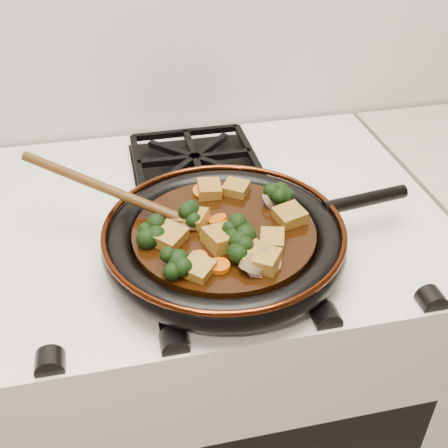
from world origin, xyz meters
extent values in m
cube|color=silver|center=(0.00, 1.69, 0.45)|extent=(0.76, 0.60, 0.90)
cylinder|color=black|center=(0.00, 1.56, 0.93)|extent=(0.32, 0.32, 0.01)
torus|color=black|center=(0.00, 1.56, 0.94)|extent=(0.35, 0.35, 0.04)
torus|color=#481B0A|center=(0.00, 1.56, 0.96)|extent=(0.35, 0.35, 0.01)
cylinder|color=black|center=(0.22, 1.59, 0.96)|extent=(0.14, 0.04, 0.02)
cylinder|color=black|center=(0.00, 1.56, 0.95)|extent=(0.26, 0.26, 0.02)
cube|color=olive|center=(-0.01, 1.53, 0.97)|extent=(0.06, 0.06, 0.03)
cube|color=olive|center=(0.03, 1.47, 0.97)|extent=(0.06, 0.06, 0.03)
cube|color=olive|center=(0.05, 1.51, 0.97)|extent=(0.04, 0.05, 0.03)
cube|color=olive|center=(-0.04, 1.58, 0.97)|extent=(0.05, 0.05, 0.03)
cube|color=olive|center=(-0.06, 1.47, 0.97)|extent=(0.05, 0.05, 0.03)
cube|color=olive|center=(0.03, 1.65, 0.97)|extent=(0.05, 0.05, 0.02)
cube|color=olive|center=(0.02, 1.49, 0.97)|extent=(0.05, 0.05, 0.03)
cube|color=olive|center=(0.09, 1.56, 0.97)|extent=(0.05, 0.05, 0.03)
cube|color=olive|center=(-0.08, 1.54, 0.97)|extent=(0.06, 0.06, 0.03)
cube|color=olive|center=(-0.01, 1.65, 0.97)|extent=(0.04, 0.04, 0.03)
cylinder|color=#B94605|center=(-0.03, 1.47, 0.96)|extent=(0.03, 0.03, 0.01)
cylinder|color=#B94605|center=(-0.01, 1.57, 0.96)|extent=(0.03, 0.03, 0.02)
cylinder|color=#B94605|center=(-0.02, 1.65, 0.96)|extent=(0.03, 0.03, 0.02)
cylinder|color=#B94605|center=(-0.03, 1.54, 0.96)|extent=(0.03, 0.03, 0.02)
cylinder|color=#B94605|center=(-0.05, 1.49, 0.96)|extent=(0.03, 0.03, 0.02)
cylinder|color=#B94605|center=(-0.07, 1.48, 0.96)|extent=(0.03, 0.03, 0.02)
cylinder|color=#7C6047|center=(0.03, 1.47, 0.97)|extent=(0.04, 0.04, 0.03)
cylinder|color=#7C6047|center=(0.08, 1.60, 0.97)|extent=(0.03, 0.04, 0.03)
cylinder|color=#7C6047|center=(0.01, 1.46, 0.97)|extent=(0.05, 0.05, 0.03)
cylinder|color=#7C6047|center=(0.02, 1.46, 0.97)|extent=(0.04, 0.05, 0.03)
ellipsoid|color=#492C0F|center=(-0.05, 1.58, 0.96)|extent=(0.07, 0.06, 0.02)
cylinder|color=#492C0F|center=(-0.16, 1.65, 0.99)|extent=(0.02, 0.02, 0.27)
camera|label=1|loc=(-0.14, 0.93, 1.44)|focal=45.00mm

